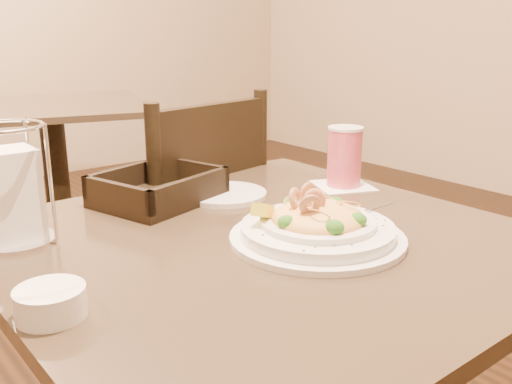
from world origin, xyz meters
TOP-DOWN VIEW (x-y plane):
  - main_table at (0.00, 0.00)m, footprint 0.90×0.90m
  - background_table at (0.35, 2.04)m, footprint 1.12×1.12m
  - dining_chair_near at (0.16, 0.54)m, footprint 0.48×0.48m
  - pasta_bowl at (0.06, -0.08)m, footprint 0.34×0.31m
  - drink_glass at (0.36, 0.14)m, footprint 0.16×0.16m
  - bread_basket at (-0.04, 0.31)m, footprint 0.29×0.26m
  - napkin_caddy at (-0.35, 0.25)m, footprint 0.13×0.13m
  - side_plate at (0.09, 0.25)m, footprint 0.22×0.22m
  - butter_ramekin at (-0.40, -0.05)m, footprint 0.10×0.10m

SIDE VIEW (x-z plane):
  - dining_chair_near at x=0.16m, z-range 0.03..0.96m
  - main_table at x=0.00m, z-range 0.13..0.86m
  - background_table at x=0.35m, z-range 0.13..0.86m
  - side_plate at x=0.09m, z-range 0.73..0.74m
  - butter_ramekin at x=-0.40m, z-range 0.73..0.77m
  - bread_basket at x=-0.04m, z-range 0.72..0.78m
  - pasta_bowl at x=0.06m, z-range 0.71..0.81m
  - drink_glass at x=0.36m, z-range 0.73..0.87m
  - napkin_caddy at x=-0.35m, z-range 0.71..0.92m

